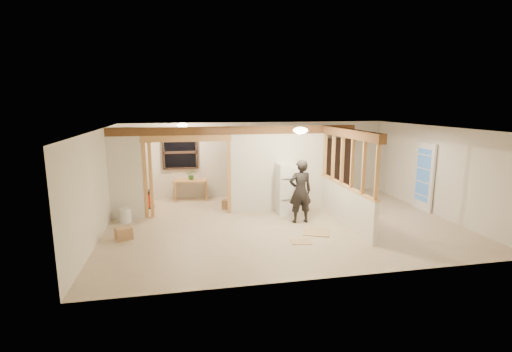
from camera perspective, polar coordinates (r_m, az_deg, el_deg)
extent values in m
cube|color=#C5AF92|center=(9.95, 3.98, -7.22)|extent=(9.00, 6.50, 0.01)
cube|color=white|center=(9.47, 4.18, 7.33)|extent=(9.00, 6.50, 0.01)
cube|color=silver|center=(12.75, 0.23, 2.65)|extent=(9.00, 0.01, 2.50)
cube|color=silver|center=(6.64, 11.49, -5.42)|extent=(9.00, 0.01, 2.50)
cube|color=silver|center=(9.51, -23.08, -1.12)|extent=(0.01, 6.50, 2.50)
cube|color=silver|center=(11.65, 25.97, 0.73)|extent=(0.01, 6.50, 2.50)
cube|color=silver|center=(10.59, -19.41, 0.30)|extent=(0.90, 0.12, 2.50)
cube|color=silver|center=(10.82, 3.43, 1.13)|extent=(2.80, 0.12, 2.50)
cube|color=tan|center=(10.51, -10.43, -0.16)|extent=(2.46, 0.14, 2.20)
cube|color=brown|center=(10.45, -2.93, 7.03)|extent=(7.00, 0.18, 0.22)
cube|color=brown|center=(9.66, 14.06, 6.39)|extent=(0.18, 3.30, 0.22)
cube|color=silver|center=(9.98, 13.55, -4.43)|extent=(0.12, 3.20, 1.00)
cube|color=tan|center=(9.74, 13.86, 2.17)|extent=(0.14, 3.20, 1.32)
cube|color=black|center=(12.38, -11.59, 3.58)|extent=(1.12, 0.10, 1.10)
cube|color=white|center=(11.96, 24.42, -0.12)|extent=(0.12, 0.86, 2.00)
ellipsoid|color=#FFEABF|center=(9.08, 6.86, 7.00)|extent=(0.36, 0.36, 0.16)
ellipsoid|color=#FFEABF|center=(11.43, -11.27, 7.68)|extent=(0.32, 0.32, 0.14)
ellipsoid|color=#FFD88C|center=(10.77, -8.53, 5.97)|extent=(0.07, 0.07, 0.07)
cube|color=white|center=(10.65, 4.90, -1.93)|extent=(0.60, 0.58, 1.45)
imported|color=#2D2627|center=(9.82, 6.84, -2.36)|extent=(0.63, 0.42, 1.69)
cube|color=tan|center=(12.36, -10.00, -2.09)|extent=(1.15, 0.74, 0.67)
imported|color=#2B5925|center=(12.26, -9.90, 0.15)|extent=(0.30, 0.26, 0.31)
cylinder|color=#B21808|center=(11.72, -16.36, -3.42)|extent=(0.46, 0.46, 0.55)
cube|color=black|center=(13.41, 12.15, 1.57)|extent=(0.96, 0.32, 1.92)
cylinder|color=white|center=(10.51, -19.44, -5.72)|extent=(0.31, 0.31, 0.38)
cube|color=#AC7F53|center=(11.24, -4.32, -4.33)|extent=(0.39, 0.37, 0.27)
cube|color=#AC7F53|center=(11.64, -18.42, -4.34)|extent=(0.38, 0.38, 0.27)
cube|color=#AC7F53|center=(9.25, -19.67, -8.32)|extent=(0.44, 0.41, 0.29)
cube|color=tan|center=(9.33, 9.27, -8.49)|extent=(0.82, 0.82, 0.02)
cube|color=tan|center=(8.68, 6.99, -9.98)|extent=(0.51, 0.43, 0.01)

